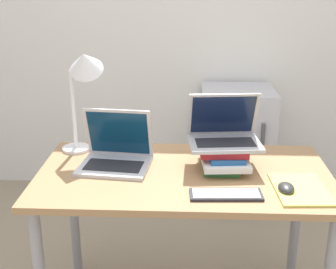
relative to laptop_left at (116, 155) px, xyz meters
name	(u,v)px	position (x,y,z in m)	size (l,w,h in m)	color
wall_back	(187,11)	(0.32, 1.45, 0.53)	(8.00, 0.05, 2.70)	silver
desk	(184,191)	(0.32, -0.07, -0.15)	(1.32, 0.72, 0.77)	#9E754C
laptop_left	(116,155)	(0.00, 0.00, 0.00)	(0.34, 0.29, 0.26)	silver
book_stack	(223,156)	(0.50, 0.00, 0.00)	(0.23, 0.29, 0.11)	#33753D
laptop_on_books	(224,133)	(0.50, 0.02, 0.10)	(0.34, 0.26, 0.23)	#B2B2B7
wireless_keyboard	(226,194)	(0.49, -0.29, -0.05)	(0.30, 0.12, 0.01)	#28282D
mouse	(286,188)	(0.74, -0.25, -0.03)	(0.07, 0.10, 0.04)	#2D2D2D
notepad	(300,189)	(0.80, -0.23, -0.05)	(0.23, 0.31, 0.01)	#EFE066
desk_lamp	(83,74)	(-0.16, 0.15, 0.35)	(0.23, 0.20, 0.54)	white
mini_fridge	(236,146)	(0.68, 1.17, -0.40)	(0.50, 0.47, 0.85)	silver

